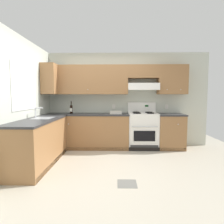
# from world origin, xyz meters

# --- Properties ---
(ground_plane) EXTENTS (7.04, 7.04, 0.00)m
(ground_plane) POSITION_xyz_m (0.00, 0.00, 0.00)
(ground_plane) COLOR #B2AA99
(floor_accent_tile) EXTENTS (0.30, 0.30, 0.01)m
(floor_accent_tile) POSITION_xyz_m (0.47, -0.85, 0.00)
(floor_accent_tile) COLOR slate
(floor_accent_tile) RESTS_ON ground_plane
(wall_back) EXTENTS (4.68, 0.57, 2.55)m
(wall_back) POSITION_xyz_m (0.40, 1.53, 1.48)
(wall_back) COLOR beige
(wall_back) RESTS_ON ground_plane
(wall_left) EXTENTS (0.47, 4.00, 2.55)m
(wall_left) POSITION_xyz_m (-1.59, 0.23, 1.34)
(wall_left) COLOR beige
(wall_left) RESTS_ON ground_plane
(counter_back_run) EXTENTS (3.60, 0.65, 0.91)m
(counter_back_run) POSITION_xyz_m (0.06, 1.24, 0.45)
(counter_back_run) COLOR olive
(counter_back_run) RESTS_ON ground_plane
(counter_left_run) EXTENTS (0.63, 1.91, 1.13)m
(counter_left_run) POSITION_xyz_m (-1.24, -0.00, 0.46)
(counter_left_run) COLOR olive
(counter_left_run) RESTS_ON ground_plane
(stove) EXTENTS (0.76, 0.62, 1.20)m
(stove) POSITION_xyz_m (1.00, 1.25, 0.48)
(stove) COLOR white
(stove) RESTS_ON ground_plane
(wine_bottle) EXTENTS (0.07, 0.07, 0.33)m
(wine_bottle) POSITION_xyz_m (-0.89, 1.28, 1.04)
(wine_bottle) COLOR black
(wine_bottle) RESTS_ON counter_back_run
(bowl) EXTENTS (0.30, 0.24, 0.07)m
(bowl) POSITION_xyz_m (0.29, 1.25, 0.93)
(bowl) COLOR beige
(bowl) RESTS_ON counter_back_run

